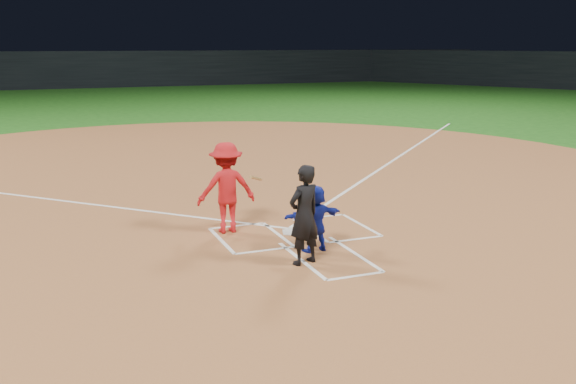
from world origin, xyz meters
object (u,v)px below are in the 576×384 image
object	(u,v)px
home_plate	(294,232)
catcher	(315,218)
umpire	(304,215)
batter_at_plate	(226,188)

from	to	relation	value
home_plate	catcher	world-z (taller)	catcher
umpire	catcher	bearing A→B (deg)	-148.40
home_plate	umpire	xyz separation A→B (m)	(-0.57, -1.87, 0.90)
catcher	home_plate	bearing A→B (deg)	-99.40
home_plate	catcher	xyz separation A→B (m)	(-0.09, -1.27, 0.64)
home_plate	catcher	size ratio (longest dim) A/B	0.46
home_plate	batter_at_plate	distance (m)	1.71
catcher	batter_at_plate	distance (m)	2.24
home_plate	umpire	distance (m)	2.15
catcher	batter_at_plate	xyz separation A→B (m)	(-1.21, 1.86, 0.31)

